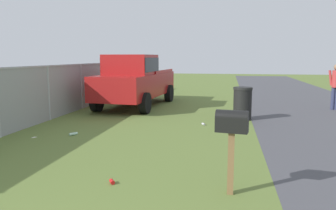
{
  "coord_description": "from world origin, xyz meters",
  "views": [
    {
      "loc": [
        -0.77,
        -1.26,
        2.0
      ],
      "look_at": [
        4.74,
        -0.27,
        1.19
      ],
      "focal_mm": 35.72,
      "sensor_mm": 36.0,
      "label": 1
    }
  ],
  "objects": [
    {
      "name": "litter_wrapper_far_scatter",
      "position": [
        6.68,
        3.5,
        0.0
      ],
      "size": [
        0.13,
        0.1,
        0.01
      ],
      "primitive_type": "cube",
      "rotation": [
        0.0,
        0.0,
        6.14
      ],
      "color": "silver",
      "rests_on": "ground"
    },
    {
      "name": "mailbox",
      "position": [
        4.01,
        -1.33,
        0.99
      ],
      "size": [
        0.27,
        0.48,
        1.25
      ],
      "rotation": [
        0.0,
        0.0,
        -0.16
      ],
      "color": "brown",
      "rests_on": "ground"
    },
    {
      "name": "pickup_truck",
      "position": [
        12.23,
        2.44,
        1.1
      ],
      "size": [
        5.29,
        2.45,
        2.09
      ],
      "rotation": [
        0.0,
        0.0,
        3.06
      ],
      "color": "maroon",
      "rests_on": "ground"
    },
    {
      "name": "fence_section",
      "position": [
        10.13,
        4.33,
        0.94
      ],
      "size": [
        16.92,
        0.07,
        1.74
      ],
      "color": "#9EA3A8",
      "rests_on": "ground"
    },
    {
      "name": "litter_can_midfield_b",
      "position": [
        8.96,
        -0.57,
        0.03
      ],
      "size": [
        0.14,
        0.12,
        0.07
      ],
      "primitive_type": "cylinder",
      "rotation": [
        0.0,
        1.57,
        0.56
      ],
      "color": "silver",
      "rests_on": "ground"
    },
    {
      "name": "trash_bin",
      "position": [
        10.07,
        -1.73,
        0.53
      ],
      "size": [
        0.6,
        0.6,
        1.05
      ],
      "color": "black",
      "rests_on": "ground"
    },
    {
      "name": "litter_can_near_hydrant",
      "position": [
        4.08,
        0.52,
        0.03
      ],
      "size": [
        0.14,
        0.12,
        0.07
      ],
      "primitive_type": "cylinder",
      "rotation": [
        0.0,
        1.57,
        3.74
      ],
      "color": "red",
      "rests_on": "ground"
    },
    {
      "name": "litter_bottle_midfield_a",
      "position": [
        7.07,
        2.64,
        0.04
      ],
      "size": [
        0.22,
        0.19,
        0.07
      ],
      "primitive_type": "cylinder",
      "rotation": [
        0.0,
        1.57,
        5.64
      ],
      "color": "#B2D8BF",
      "rests_on": "ground"
    },
    {
      "name": "pedestrian",
      "position": [
        12.78,
        -5.28,
        1.01
      ],
      "size": [
        0.3,
        0.55,
        1.73
      ],
      "rotation": [
        0.0,
        0.0,
        2.79
      ],
      "color": "#2D3351",
      "rests_on": "ground"
    }
  ]
}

